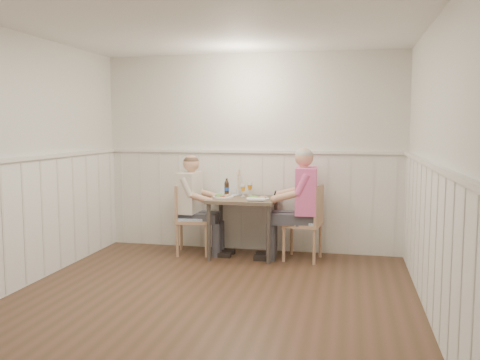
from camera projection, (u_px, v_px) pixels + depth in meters
The scene contains 16 objects.
ground_plane at pixel (205, 306), 4.69m from camera, with size 4.50×4.50×0.00m, color #46301E.
room_shell at pixel (204, 141), 4.53m from camera, with size 4.04×4.54×2.60m.
wainscot at pixel (223, 219), 5.29m from camera, with size 4.00×4.49×1.34m.
dining_table at pixel (243, 206), 6.42m from camera, with size 0.84×0.70×0.75m.
chair_right at pixel (307, 220), 6.25m from camera, with size 0.50×0.50×0.93m.
chair_left at pixel (189, 216), 6.57m from camera, with size 0.50×0.50×0.91m.
man_in_pink at pixel (302, 213), 6.23m from camera, with size 0.67×0.46×1.42m.
diner_cream at pixel (192, 212), 6.58m from camera, with size 0.61×0.43×1.31m.
plate_man at pixel (257, 198), 6.26m from camera, with size 0.29×0.29×0.07m.
plate_diner at pixel (222, 196), 6.45m from camera, with size 0.26×0.26×0.07m.
beer_glass_a at pixel (250, 187), 6.64m from camera, with size 0.07×0.07×0.17m.
beer_glass_b at pixel (243, 188), 6.54m from camera, with size 0.06×0.06×0.16m.
beer_bottle at pixel (227, 188), 6.64m from camera, with size 0.06×0.06×0.22m.
rolled_napkin at pixel (256, 199), 6.12m from camera, with size 0.22×0.06×0.05m.
grass_vase at pixel (237, 183), 6.69m from camera, with size 0.04×0.04×0.36m.
gingham_mat at pixel (225, 195), 6.70m from camera, with size 0.40×0.37×0.01m.
Camera 1 is at (1.28, -4.37, 1.65)m, focal length 38.00 mm.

